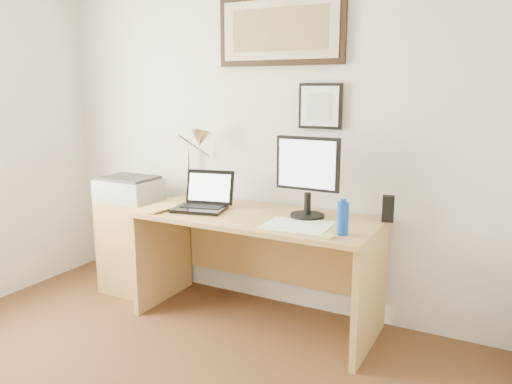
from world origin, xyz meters
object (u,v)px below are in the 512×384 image
Objects in this scene: book at (149,206)px; water_bottle at (343,219)px; side_cabinet at (138,245)px; desk at (262,246)px; printer at (129,189)px; laptop at (203,201)px; lcd_monitor at (308,173)px.

water_bottle is at bearing 0.20° from book.
desk reaches higher than side_cabinet.
printer is (-0.36, 0.20, 0.06)m from book.
side_cabinet is 0.56m from book.
laptop is 0.88× the size of printer.
water_bottle reaches higher than side_cabinet.
printer reaches higher than desk.
laptop is 0.72m from printer.
printer reaches higher than book.
side_cabinet is 0.46m from printer.
side_cabinet is 1.89× the size of laptop.
book is (-1.39, -0.00, -0.08)m from water_bottle.
lcd_monitor is at bearing 140.97° from water_bottle.
book is 0.48× the size of lcd_monitor.
water_bottle reaches higher than book.
side_cabinet is 1.80m from water_bottle.
lcd_monitor is (-0.33, 0.26, 0.20)m from water_bottle.
water_bottle reaches higher than printer.
side_cabinet is at bearing -178.11° from desk.
lcd_monitor reaches higher than desk.
lcd_monitor is 1.44m from printer.
book reaches higher than side_cabinet.
side_cabinet is 0.82m from laptop.
lcd_monitor is at bearing 2.15° from desk.
printer is at bearing 175.41° from laptop.
desk is 4.15× the size of laptop.
book is at bearing -34.66° from side_cabinet.
book is at bearing -158.55° from laptop.
water_bottle is at bearing -21.37° from desk.
laptop is at bearing 21.45° from book.
water_bottle is at bearing -39.03° from lcd_monitor.
lcd_monitor reaches higher than book.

